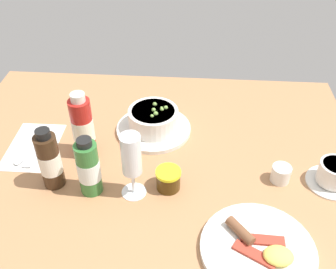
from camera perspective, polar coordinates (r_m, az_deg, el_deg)
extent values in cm
cube|color=#A8754C|center=(102.99, -2.28, -4.24)|extent=(110.00, 84.00, 3.00)
cylinder|color=silver|center=(110.79, -2.11, 0.83)|extent=(20.96, 20.96, 1.20)
cylinder|color=silver|center=(108.67, -2.16, 2.28)|extent=(13.89, 13.89, 5.77)
cylinder|color=beige|center=(107.44, -2.18, 3.17)|extent=(11.94, 11.94, 1.60)
sphere|color=#739C48|center=(107.86, -0.32, 3.94)|extent=(1.20, 1.20, 1.20)
sphere|color=#739C48|center=(105.63, -1.94, 3.07)|extent=(1.31, 1.31, 1.31)
sphere|color=#739C48|center=(109.27, -1.95, 4.43)|extent=(1.20, 1.20, 1.20)
sphere|color=#739C48|center=(107.03, -2.11, 3.61)|extent=(1.19, 1.19, 1.19)
sphere|color=#739C48|center=(104.77, -2.36, 2.72)|extent=(0.98, 0.98, 0.98)
sphere|color=#739C48|center=(107.16, -0.89, 3.68)|extent=(1.05, 1.05, 1.05)
sphere|color=#739C48|center=(107.78, -0.95, 3.91)|extent=(0.84, 0.84, 0.84)
cube|color=silver|center=(111.68, -19.09, -1.63)|extent=(12.94, 19.91, 0.30)
cube|color=silver|center=(111.68, -18.40, -1.18)|extent=(1.28, 14.01, 0.50)
cube|color=silver|center=(106.36, -19.72, -3.87)|extent=(2.22, 3.61, 0.40)
cube|color=silver|center=(112.74, -19.72, -1.10)|extent=(1.07, 13.01, 0.50)
ellipsoid|color=silver|center=(107.97, -20.96, -3.45)|extent=(2.40, 4.00, 0.60)
cylinder|color=silver|center=(103.32, 22.70, -6.38)|extent=(12.01, 12.01, 0.90)
cylinder|color=silver|center=(101.29, 23.13, -5.13)|extent=(7.65, 7.65, 5.31)
cylinder|color=silver|center=(98.76, 16.15, -5.54)|extent=(4.66, 4.66, 4.31)
cone|color=silver|center=(98.03, 17.53, -4.95)|extent=(2.37, 1.82, 2.32)
cylinder|color=white|center=(93.86, -4.99, -8.31)|extent=(5.91, 5.91, 0.40)
cylinder|color=white|center=(91.36, -5.11, -6.84)|extent=(0.80, 0.80, 6.52)
cylinder|color=white|center=(85.60, -5.42, -2.93)|extent=(4.57, 4.57, 10.19)
cylinder|color=white|center=(86.62, -5.36, -3.68)|extent=(3.75, 3.75, 6.12)
cylinder|color=#442C0C|center=(93.17, 0.04, -6.74)|extent=(5.74, 5.74, 4.50)
cylinder|color=yellow|center=(91.29, 0.04, -5.57)|extent=(6.02, 6.02, 0.80)
cylinder|color=#337233|center=(91.09, -11.51, -4.90)|extent=(5.21, 5.21, 13.93)
cylinder|color=white|center=(91.28, -11.49, -5.02)|extent=(5.31, 5.31, 5.29)
cylinder|color=black|center=(86.01, -12.16, -1.16)|extent=(3.39, 3.39, 1.59)
cylinder|color=#B21E19|center=(100.85, -12.32, 0.91)|extent=(5.45, 5.45, 16.50)
cylinder|color=white|center=(101.04, -12.29, 0.76)|extent=(5.55, 5.55, 6.27)
cylinder|color=silver|center=(95.57, -13.07, 5.29)|extent=(3.54, 3.54, 2.02)
cylinder|color=#382314|center=(94.78, -16.88, -3.76)|extent=(5.12, 5.12, 14.39)
cylinder|color=white|center=(94.96, -16.85, -3.89)|extent=(5.22, 5.22, 5.47)
cylinder|color=black|center=(89.69, -17.83, 0.09)|extent=(3.33, 3.33, 1.92)
cylinder|color=silver|center=(84.84, 12.98, -16.06)|extent=(23.62, 23.62, 1.40)
cube|color=#AB3828|center=(85.19, 13.65, -14.75)|extent=(9.08, 2.71, 0.60)
cube|color=#AF3828|center=(82.79, 12.57, -16.74)|extent=(8.99, 6.60, 0.60)
cylinder|color=brown|center=(84.52, 10.51, -13.67)|extent=(6.10, 6.83, 2.20)
ellipsoid|color=#F2D859|center=(82.85, 15.84, -16.69)|extent=(6.00, 4.80, 2.40)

